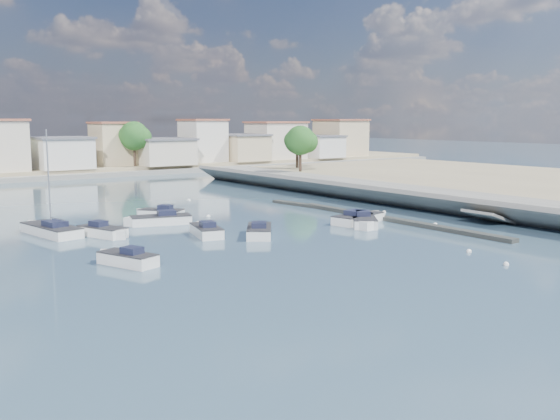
% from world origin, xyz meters
% --- Properties ---
extents(ground, '(400.00, 400.00, 0.00)m').
position_xyz_m(ground, '(0.00, 40.00, 0.00)').
color(ground, '#2B4757').
rests_on(ground, ground).
extents(seawall_walkway, '(5.00, 90.00, 1.80)m').
position_xyz_m(seawall_walkway, '(18.50, 13.00, 0.90)').
color(seawall_walkway, slate).
rests_on(seawall_walkway, ground).
extents(seawall_embankment, '(49.65, 90.00, 2.90)m').
position_xyz_m(seawall_embankment, '(40.10, 12.99, 0.85)').
color(seawall_embankment, slate).
rests_on(seawall_embankment, ground).
extents(breakwater, '(2.00, 31.02, 0.35)m').
position_xyz_m(breakwater, '(6.90, 12.69, 0.17)').
color(breakwater, black).
rests_on(breakwater, ground).
extents(far_shore_land, '(160.00, 40.00, 1.40)m').
position_xyz_m(far_shore_land, '(0.00, 92.00, 0.70)').
color(far_shore_land, gray).
rests_on(far_shore_land, ground).
extents(far_shore_quay, '(160.00, 2.50, 0.80)m').
position_xyz_m(far_shore_quay, '(0.00, 71.00, 0.40)').
color(far_shore_quay, slate).
rests_on(far_shore_quay, ground).
extents(far_town, '(113.01, 12.80, 8.35)m').
position_xyz_m(far_town, '(10.71, 76.92, 4.93)').
color(far_town, beige).
rests_on(far_town, far_shore_land).
extents(shore_trees, '(74.56, 38.32, 7.92)m').
position_xyz_m(shore_trees, '(8.34, 68.11, 6.22)').
color(shore_trees, '#38281E').
rests_on(shore_trees, ground).
extents(motorboat_a, '(3.10, 4.73, 1.48)m').
position_xyz_m(motorboat_a, '(-20.53, 7.94, 0.38)').
color(motorboat_a, silver).
rests_on(motorboat_a, ground).
extents(motorboat_b, '(4.36, 5.02, 1.48)m').
position_xyz_m(motorboat_b, '(-7.41, 11.46, 0.38)').
color(motorboat_b, silver).
rests_on(motorboat_b, ground).
extents(motorboat_c, '(6.15, 3.52, 1.48)m').
position_xyz_m(motorboat_c, '(-11.88, 21.62, 0.38)').
color(motorboat_c, silver).
rests_on(motorboat_c, ground).
extents(motorboat_d, '(4.72, 5.24, 1.48)m').
position_xyz_m(motorboat_d, '(2.97, 9.86, 0.38)').
color(motorboat_d, silver).
rests_on(motorboat_d, ground).
extents(motorboat_e, '(2.97, 5.24, 1.48)m').
position_xyz_m(motorboat_e, '(-10.95, 14.25, 0.38)').
color(motorboat_e, silver).
rests_on(motorboat_e, ground).
extents(motorboat_f, '(4.11, 4.40, 1.48)m').
position_xyz_m(motorboat_f, '(-9.97, 25.39, 0.38)').
color(motorboat_f, silver).
rests_on(motorboat_f, ground).
extents(motorboat_g, '(3.14, 4.96, 1.48)m').
position_xyz_m(motorboat_g, '(-18.07, 18.55, 0.38)').
color(motorboat_g, silver).
rests_on(motorboat_g, ground).
extents(motorboat_h, '(6.44, 3.47, 1.48)m').
position_xyz_m(motorboat_h, '(4.05, 11.53, 0.38)').
color(motorboat_h, silver).
rests_on(motorboat_h, ground).
extents(sailboat, '(3.54, 7.65, 9.00)m').
position_xyz_m(sailboat, '(-21.43, 22.27, 0.41)').
color(sailboat, silver).
rests_on(sailboat, ground).
extents(mooring_buoys, '(16.55, 42.51, 0.39)m').
position_xyz_m(mooring_buoys, '(2.08, 11.45, 0.05)').
color(mooring_buoys, white).
rests_on(mooring_buoys, ground).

